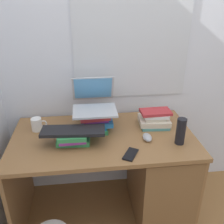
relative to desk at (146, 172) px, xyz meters
name	(u,v)px	position (x,y,z in m)	size (l,w,h in m)	color
ground_plane	(105,211)	(-0.33, 0.03, -0.40)	(6.00, 6.00, 0.00)	olive
wall_back	(98,45)	(-0.32, 0.43, 0.90)	(6.00, 0.06, 2.60)	silver
desk	(146,172)	(0.00, 0.00, 0.00)	(1.30, 0.72, 0.74)	olive
book_stack_tall	(95,121)	(-0.38, 0.12, 0.41)	(0.25, 0.21, 0.15)	#338C4C
book_stack_keyboard_riser	(73,138)	(-0.54, -0.05, 0.38)	(0.23, 0.19, 0.09)	#338C4C
book_stack_side	(155,118)	(0.08, 0.14, 0.39)	(0.24, 0.21, 0.13)	teal
laptop	(94,101)	(-0.38, 0.19, 0.54)	(0.31, 0.34, 0.22)	#B7BABF
keyboard	(73,131)	(-0.53, -0.05, 0.44)	(0.42, 0.14, 0.02)	black
computer_mouse	(147,137)	(-0.03, -0.06, 0.35)	(0.06, 0.10, 0.04)	#A5A8AD
mug	(37,124)	(-0.80, 0.17, 0.38)	(0.11, 0.08, 0.10)	white
water_bottle	(181,131)	(0.18, -0.13, 0.43)	(0.06, 0.06, 0.19)	black
cell_phone	(131,154)	(-0.18, -0.23, 0.34)	(0.07, 0.14, 0.01)	black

